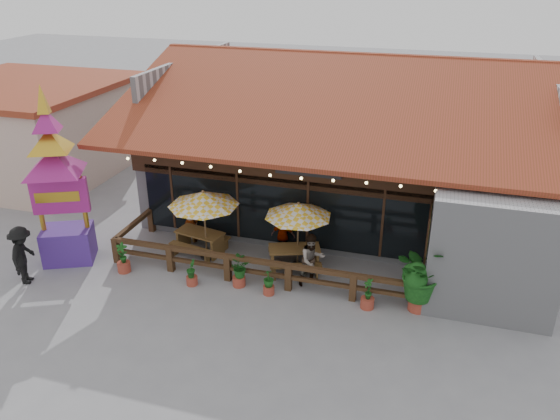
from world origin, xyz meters
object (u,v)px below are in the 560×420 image
(umbrella_right, at_px, (298,210))
(tropical_plant, at_px, (422,274))
(picnic_table_left, at_px, (200,238))
(pedestrian, at_px, (23,255))
(picnic_table_right, at_px, (294,255))
(umbrella_left, at_px, (203,199))
(thai_sign_tower, at_px, (54,166))

(umbrella_right, relative_size, tropical_plant, 1.27)
(picnic_table_left, bearing_deg, tropical_plant, -10.30)
(picnic_table_left, bearing_deg, pedestrian, -143.36)
(picnic_table_left, distance_m, picnic_table_right, 3.43)
(umbrella_right, distance_m, pedestrian, 8.70)
(umbrella_left, bearing_deg, picnic_table_left, 140.62)
(umbrella_left, xyz_separation_m, thai_sign_tower, (-4.39, -1.43, 1.20))
(picnic_table_right, height_order, tropical_plant, tropical_plant)
(thai_sign_tower, bearing_deg, picnic_table_left, 23.16)
(thai_sign_tower, bearing_deg, umbrella_left, 18.01)
(picnic_table_right, distance_m, pedestrian, 8.51)
(umbrella_left, relative_size, umbrella_right, 1.15)
(picnic_table_right, bearing_deg, pedestrian, -158.27)
(tropical_plant, height_order, pedestrian, tropical_plant)
(umbrella_right, bearing_deg, umbrella_left, -173.45)
(umbrella_left, bearing_deg, thai_sign_tower, -161.99)
(umbrella_right, height_order, picnic_table_right, umbrella_right)
(thai_sign_tower, height_order, pedestrian, thai_sign_tower)
(umbrella_right, xyz_separation_m, picnic_table_right, (-0.05, -0.24, -1.50))
(picnic_table_left, distance_m, tropical_plant, 7.64)
(picnic_table_left, distance_m, thai_sign_tower, 5.24)
(picnic_table_left, bearing_deg, picnic_table_right, -2.93)
(thai_sign_tower, xyz_separation_m, tropical_plant, (11.52, 0.36, -2.18))
(picnic_table_right, relative_size, pedestrian, 1.07)
(tropical_plant, xyz_separation_m, pedestrian, (-11.95, -1.96, -0.25))
(umbrella_left, height_order, picnic_table_right, umbrella_left)
(picnic_table_right, xyz_separation_m, tropical_plant, (4.06, -1.19, 0.67))
(picnic_table_left, relative_size, tropical_plant, 0.89)
(umbrella_left, xyz_separation_m, umbrella_right, (3.11, 0.36, -0.15))
(picnic_table_left, distance_m, pedestrian, 5.58)
(picnic_table_right, bearing_deg, picnic_table_left, 177.07)
(picnic_table_left, relative_size, pedestrian, 0.99)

